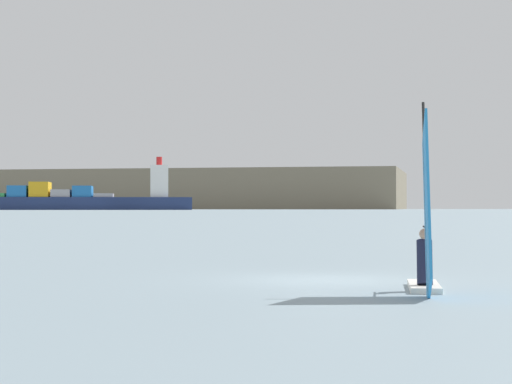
% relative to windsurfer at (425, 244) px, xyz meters
% --- Properties ---
extents(ground_plane, '(4000.00, 4000.00, 0.00)m').
position_rel_windsurfer_xyz_m(ground_plane, '(-1.75, 3.17, -0.97)').
color(ground_plane, gray).
extents(windsurfer, '(0.94, 4.08, 4.11)m').
position_rel_windsurfer_xyz_m(windsurfer, '(0.00, 0.00, 0.00)').
color(windsurfer, white).
rests_on(windsurfer, ground_plane).
extents(cargo_ship, '(188.24, 47.00, 36.99)m').
position_rel_windsurfer_xyz_m(cargo_ship, '(-136.58, 628.81, 6.72)').
color(cargo_ship, navy).
rests_on(cargo_ship, ground_plane).
extents(distant_headland, '(705.46, 346.90, 37.73)m').
position_rel_windsurfer_xyz_m(distant_headland, '(-186.28, 968.86, 17.89)').
color(distant_headland, '#756B56').
rests_on(distant_headland, ground_plane).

